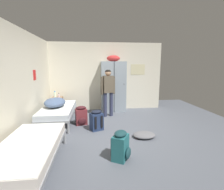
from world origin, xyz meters
TOP-DOWN VIEW (x-y plane):
  - ground_plane at (0.00, 0.00)m, footprint 7.68×7.68m
  - room_backdrop at (-1.12, 1.15)m, footprint 4.32×4.86m
  - locker_bank at (0.26, 2.12)m, footprint 0.90×0.55m
  - shelf_unit at (-1.80, 2.16)m, footprint 0.38×0.30m
  - bed_left_front at (-1.55, -1.39)m, footprint 0.90×1.90m
  - bed_left_rear at (-1.55, 1.01)m, footprint 0.90×1.90m
  - bedding_heap at (-1.63, 1.01)m, footprint 0.60×0.83m
  - person_traveler at (0.01, 1.47)m, footprint 0.48×0.28m
  - water_bottle at (-1.88, 2.18)m, footprint 0.08×0.08m
  - lotion_bottle at (-1.73, 2.12)m, footprint 0.06×0.06m
  - backpack_teal at (0.00, -1.23)m, footprint 0.41×0.40m
  - backpack_navy at (-0.42, 0.27)m, footprint 0.39×0.40m
  - backpack_maroon at (-0.85, 0.74)m, footprint 0.37×0.38m
  - clothes_pile_grey at (0.72, -0.34)m, footprint 0.54×0.42m

SIDE VIEW (x-z plane):
  - ground_plane at x=0.00m, z-range 0.00..0.00m
  - clothes_pile_grey at x=0.72m, z-range 0.00..0.12m
  - backpack_teal at x=0.00m, z-range -0.02..0.53m
  - backpack_navy at x=-0.42m, z-range -0.02..0.53m
  - backpack_maroon at x=-0.85m, z-range -0.02..0.53m
  - shelf_unit at x=-1.80m, z-range 0.06..0.63m
  - bed_left_front at x=-1.55m, z-range 0.14..0.63m
  - bed_left_rear at x=-1.55m, z-range 0.14..0.63m
  - bedding_heap at x=-1.63m, z-range 0.49..0.75m
  - lotion_bottle at x=-1.73m, z-range 0.56..0.72m
  - water_bottle at x=-1.88m, z-range 0.56..0.78m
  - person_traveler at x=0.01m, z-range 0.16..1.74m
  - locker_bank at x=0.26m, z-range -0.07..2.00m
  - room_backdrop at x=-1.12m, z-range 0.00..2.56m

